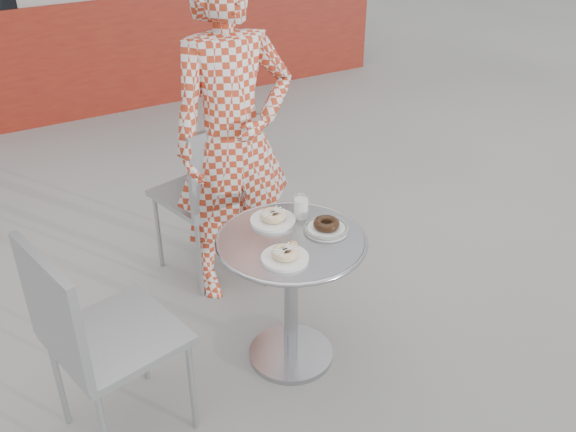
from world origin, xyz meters
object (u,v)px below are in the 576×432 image
bistro_table (291,270)px  chair_left (120,375)px  plate_checker (326,227)px  milk_cup (301,207)px  plate_near (285,255)px  plate_far (273,218)px  seated_person (233,139)px  chair_far (207,225)px

bistro_table → chair_left: chair_left is taller
bistro_table → chair_left: 0.84m
plate_checker → milk_cup: (-0.04, 0.15, 0.03)m
bistro_table → plate_near: 0.24m
bistro_table → plate_far: 0.25m
plate_far → seated_person: bearing=84.0°
plate_near → plate_checker: bearing=21.6°
seated_person → milk_cup: (0.08, -0.53, -0.15)m
plate_far → plate_checker: same height
chair_far → seated_person: bearing=100.4°
milk_cup → bistro_table: bearing=-133.6°
seated_person → bistro_table: bearing=-90.7°
milk_cup → seated_person: bearing=98.2°
chair_far → plate_far: chair_far is taller
bistro_table → plate_near: (-0.10, -0.12, 0.18)m
chair_left → plate_checker: 1.06m
chair_left → plate_near: 0.83m
chair_far → chair_left: size_ratio=0.99×
chair_far → plate_near: 1.07m
plate_far → plate_checker: 0.25m
bistro_table → plate_near: plate_near is taller
plate_near → milk_cup: (0.23, 0.26, 0.03)m
plate_far → milk_cup: bearing=-12.6°
chair_left → plate_near: bearing=-109.5°
plate_far → chair_left: bearing=-166.4°
plate_far → plate_near: (-0.10, -0.29, -0.00)m
seated_person → chair_left: bearing=-137.2°
bistro_table → plate_far: plate_far is taller
plate_near → milk_cup: bearing=48.4°
chair_far → plate_near: bearing=72.9°
plate_near → plate_checker: (0.27, 0.11, -0.00)m
chair_left → seated_person: 1.26m
chair_far → plate_near: chair_far is taller
plate_near → milk_cup: milk_cup is taller
bistro_table → chair_far: 0.90m
bistro_table → chair_left: size_ratio=0.70×
seated_person → plate_checker: size_ratio=8.60×
plate_far → chair_far: bearing=93.0°
bistro_table → milk_cup: 0.29m
chair_left → seated_person: seated_person is taller
chair_left → plate_checker: size_ratio=4.74×
seated_person → plate_far: 0.54m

